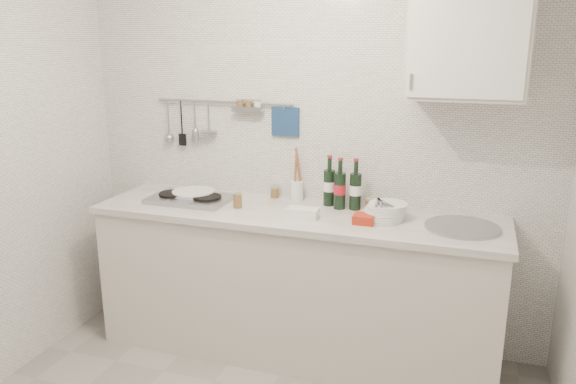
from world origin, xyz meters
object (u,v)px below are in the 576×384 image
(wall_cabinet, at_px, (469,31))
(plate_stack_sink, at_px, (384,211))
(plate_stack_hob, at_px, (192,195))
(wine_bottles, at_px, (341,183))
(utensil_crock, at_px, (297,188))

(wall_cabinet, xyz_separation_m, plate_stack_sink, (-0.38, -0.10, -0.98))
(wall_cabinet, distance_m, plate_stack_sink, 1.06)
(wall_cabinet, distance_m, plate_stack_hob, 1.91)
(plate_stack_hob, bearing_deg, plate_stack_sink, -1.48)
(wine_bottles, relative_size, utensil_crock, 0.90)
(plate_stack_hob, relative_size, plate_stack_sink, 1.08)
(wall_cabinet, distance_m, wine_bottles, 1.10)
(wall_cabinet, relative_size, plate_stack_hob, 2.37)
(wall_cabinet, xyz_separation_m, utensil_crock, (-0.97, 0.11, -0.95))
(wall_cabinet, height_order, utensil_crock, wall_cabinet)
(wall_cabinet, bearing_deg, plate_stack_hob, -177.70)
(plate_stack_sink, bearing_deg, wall_cabinet, 14.37)
(plate_stack_hob, relative_size, utensil_crock, 0.86)
(plate_stack_hob, bearing_deg, wine_bottles, 6.80)
(wall_cabinet, bearing_deg, utensil_crock, 173.37)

